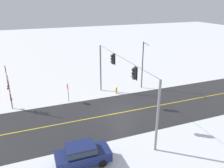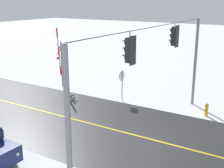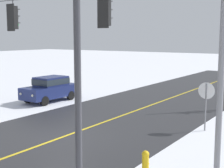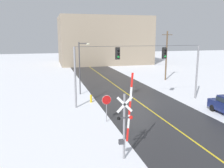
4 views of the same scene
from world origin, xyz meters
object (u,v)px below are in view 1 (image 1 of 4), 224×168
Objects in this scene: railroad_crossing at (9,90)px; fire_hydrant at (116,90)px; streetlamp_near at (143,61)px; parked_car_navy at (82,154)px; stop_sign at (68,89)px.

railroad_crossing reaches higher than fire_hydrant.
streetlamp_near is at bearing 90.55° from railroad_crossing.
railroad_crossing is 0.80× the size of streetlamp_near.
fire_hydrant is at bearing -83.99° from streetlamp_near.
railroad_crossing is 13.10m from parked_car_navy.
railroad_crossing is (-0.46, -6.37, 0.64)m from stop_sign.
stop_sign is 0.56× the size of parked_car_navy.
railroad_crossing reaches higher than stop_sign.
fire_hydrant is (-11.68, 7.58, -0.49)m from parked_car_navy.
stop_sign is 11.57m from parked_car_navy.
railroad_crossing reaches higher than parked_car_navy.
streetlamp_near is (-0.62, 10.47, 2.20)m from stop_sign.
streetlamp_near reaches higher than parked_car_navy.
parked_car_navy is 0.65× the size of streetlamp_near.
fire_hydrant is (0.27, 12.76, -1.88)m from railroad_crossing.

